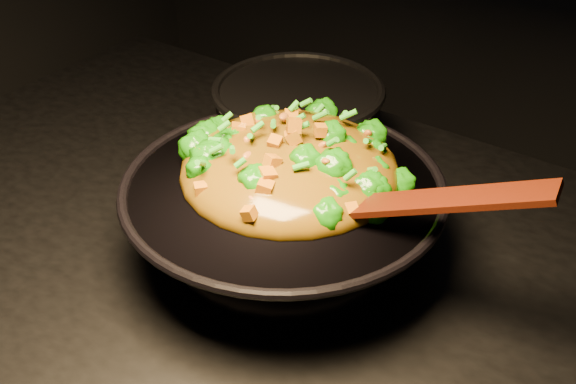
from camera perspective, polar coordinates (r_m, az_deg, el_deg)
The scene contains 4 objects.
wok at distance 0.91m, azimuth -0.36°, elevation -2.33°, with size 0.39×0.39×0.11m, color black, non-canonical shape.
stir_fry at distance 0.88m, azimuth 0.13°, elevation 4.04°, with size 0.27×0.27×0.09m, color #1B7508, non-canonical shape.
spatula at distance 0.79m, azimuth 10.65°, elevation -0.75°, with size 0.28×0.04×0.01m, color #321203.
back_pot at distance 1.08m, azimuth 0.79°, elevation 5.12°, with size 0.24×0.24×0.14m, color black.
Camera 1 is at (0.50, -0.56, 1.50)m, focal length 45.00 mm.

